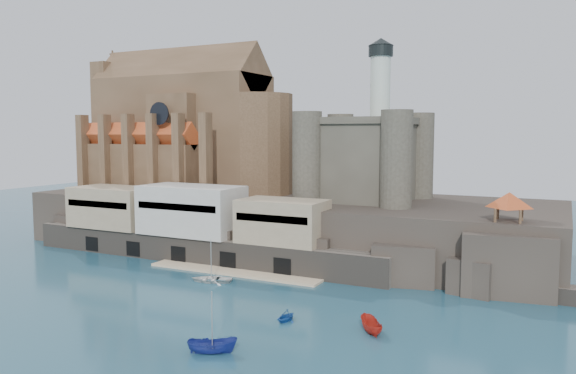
% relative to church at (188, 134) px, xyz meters
% --- Properties ---
extents(ground, '(300.00, 300.00, 0.00)m').
position_rel_church_xyz_m(ground, '(24.13, -41.85, -22.13)').
color(ground, navy).
rests_on(ground, ground).
extents(promontory, '(100.00, 36.00, 10.00)m').
position_rel_church_xyz_m(promontory, '(23.94, -2.48, -17.20)').
color(promontory, black).
rests_on(promontory, ground).
extents(quay, '(70.00, 12.00, 13.05)m').
position_rel_church_xyz_m(quay, '(13.94, -18.78, -16.06)').
color(quay, '#5E554B').
rests_on(quay, ground).
extents(church, '(47.00, 25.93, 30.51)m').
position_rel_church_xyz_m(church, '(0.00, 0.00, 0.00)').
color(church, brown).
rests_on(church, promontory).
extents(castle_keep, '(21.20, 21.20, 29.30)m').
position_rel_church_xyz_m(castle_keep, '(40.21, -0.78, -3.81)').
color(castle_keep, '#433F34').
rests_on(castle_keep, promontory).
extents(rock_outcrop, '(14.50, 10.50, 8.70)m').
position_rel_church_xyz_m(rock_outcrop, '(66.13, -16.01, -18.11)').
color(rock_outcrop, black).
rests_on(rock_outcrop, ground).
extents(pavilion, '(6.40, 6.40, 5.40)m').
position_rel_church_xyz_m(pavilion, '(66.13, -15.85, -9.40)').
color(pavilion, brown).
rests_on(pavilion, rock_outcrop).
extents(boat_2, '(2.64, 2.62, 5.12)m').
position_rel_church_xyz_m(boat_2, '(41.66, -52.68, -22.13)').
color(boat_2, navy).
rests_on(boat_2, ground).
extents(boat_5, '(2.55, 2.56, 4.80)m').
position_rel_church_xyz_m(boat_5, '(54.13, -39.64, -22.13)').
color(boat_5, red).
rests_on(boat_5, ground).
extents(boat_6, '(2.50, 4.66, 6.26)m').
position_rel_church_xyz_m(boat_6, '(25.86, -29.65, -22.13)').
color(boat_6, white).
rests_on(boat_6, ground).
extents(boat_7, '(2.98, 2.02, 3.25)m').
position_rel_church_xyz_m(boat_7, '(43.90, -40.50, -22.13)').
color(boat_7, '#164593').
rests_on(boat_7, ground).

